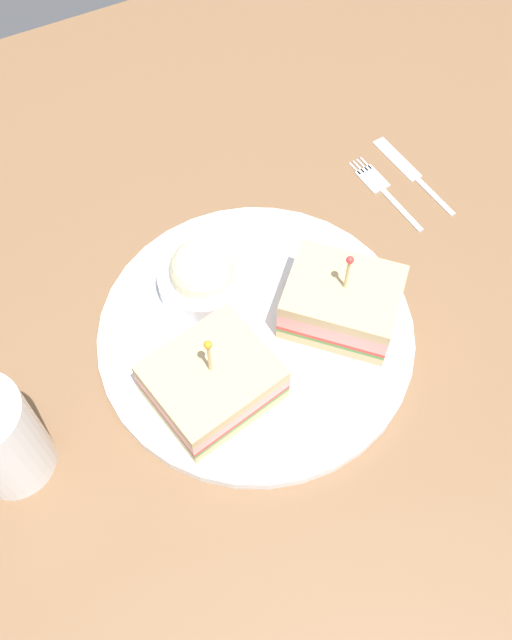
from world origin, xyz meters
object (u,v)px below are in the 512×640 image
Objects in this scene: sandwich_half_front at (342,302)px; knife at (410,171)px; coleslaw_bowl at (202,276)px; plate at (256,334)px; fork at (380,186)px; sandwich_half_back at (212,382)px.

sandwich_half_front is 21.71cm from knife.
plate is at bearing 20.66° from coleslaw_bowl.
fork is (-4.14, 22.87, -3.28)cm from coleslaw_bowl.
sandwich_half_back is at bearing -82.39° from sandwich_half_front.
coleslaw_bowl reaches higher than knife.
knife is at bearing 128.41° from sandwich_half_front.
coleslaw_bowl is at bearing -79.73° from fork.
fork and knife have the same top height.
fork is at bearing 135.48° from sandwich_half_front.
knife is (-11.11, 24.52, -0.42)cm from plate.
sandwich_half_back is 1.39× the size of coleslaw_bowl.
plate is 2.55× the size of fork.
sandwich_half_front is 13.44cm from coleslaw_bowl.
sandwich_half_front is at bearing 49.49° from coleslaw_bowl.
coleslaw_bowl is (-10.60, 3.82, -0.12)cm from sandwich_half_back.
sandwich_half_front is at bearing 97.61° from sandwich_half_back.
sandwich_half_back is 0.91× the size of knife.
coleslaw_bowl is at bearing -130.51° from sandwich_half_front.
fork is at bearing 100.27° from coleslaw_bowl.
sandwich_half_front is at bearing 74.25° from plate.
coleslaw_bowl reaches higher than plate.
plate is at bearing -65.62° from knife.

